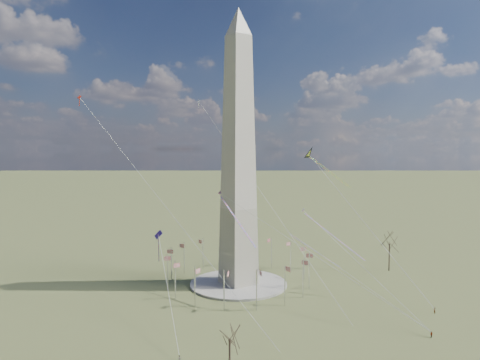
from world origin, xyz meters
TOP-DOWN VIEW (x-y plane):
  - ground at (0.00, 0.00)m, footprint 2000.00×2000.00m
  - plaza at (0.00, 0.00)m, footprint 36.00×36.00m
  - washington_monument at (0.00, 0.00)m, footprint 15.56×15.56m
  - flagpole_ring at (-0.00, -0.00)m, footprint 54.40×54.40m
  - tree_near at (61.71, -20.99)m, footprint 9.78×9.78m
  - tree_far at (-37.56, -50.04)m, footprint 6.67×6.67m
  - person_east at (33.02, -57.75)m, footprint 0.84×0.69m
  - person_west at (-44.57, -38.96)m, footprint 0.83×0.71m
  - person_centre at (16.60, -66.43)m, footprint 1.02×0.44m
  - kite_delta_black at (40.75, 3.98)m, footprint 12.63×20.43m
  - kite_diamond_purple at (-30.60, 2.76)m, footprint 2.17×3.48m
  - kite_streamer_left at (22.01, -21.32)m, footprint 9.59×22.94m
  - kite_streamer_mid at (-7.93, -6.87)m, footprint 2.82×23.92m
  - kite_streamer_right at (35.98, 1.55)m, footprint 16.71×16.97m
  - kite_small_red at (-45.13, 39.70)m, footprint 1.41×1.45m
  - kite_small_white at (9.09, 44.46)m, footprint 1.08×1.76m

SIDE VIEW (x-z plane):
  - ground at x=0.00m, z-range 0.00..0.00m
  - plaza at x=0.00m, z-range 0.00..0.80m
  - person_west at x=-44.57m, z-range 0.00..1.49m
  - person_centre at x=16.60m, z-range 0.00..1.72m
  - person_east at x=33.02m, z-range 0.00..1.97m
  - flagpole_ring at x=0.00m, z-range 0.77..13.77m
  - tree_far at x=-37.56m, z-range 2.48..14.16m
  - kite_streamer_right at x=35.98m, z-range 2.52..17.96m
  - tree_near at x=61.71m, z-range 3.65..20.77m
  - kite_diamond_purple at x=-30.60m, z-range 15.53..26.45m
  - kite_streamer_left at x=22.01m, z-range 14.38..30.82m
  - kite_streamer_mid at x=-7.93m, z-range 21.09..37.50m
  - kite_delta_black at x=40.75m, z-range 39.01..55.87m
  - washington_monument at x=0.00m, z-range -2.05..97.95m
  - kite_small_red at x=-45.13m, z-range 67.42..71.54m
  - kite_small_white at x=9.09m, z-range 69.76..73.80m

